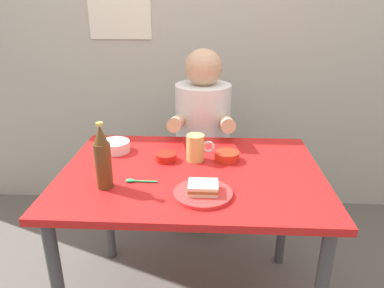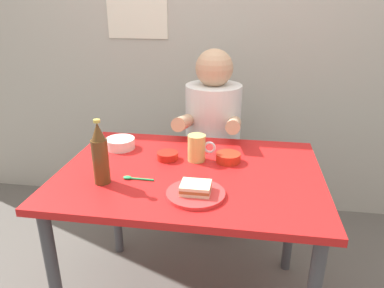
{
  "view_description": "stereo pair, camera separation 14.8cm",
  "coord_description": "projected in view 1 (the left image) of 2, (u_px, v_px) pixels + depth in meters",
  "views": [
    {
      "loc": [
        0.08,
        -1.38,
        1.41
      ],
      "look_at": [
        0.0,
        0.05,
        0.84
      ],
      "focal_mm": 33.79,
      "sensor_mm": 36.0,
      "label": 1
    },
    {
      "loc": [
        0.22,
        -1.37,
        1.41
      ],
      "look_at": [
        0.0,
        0.05,
        0.84
      ],
      "focal_mm": 33.79,
      "sensor_mm": 36.0,
      "label": 2
    }
  ],
  "objects": [
    {
      "name": "wall_back",
      "position": [
        200.0,
        19.0,
        2.3
      ],
      "size": [
        4.4,
        0.09,
        2.6
      ],
      "color": "#ADA89E",
      "rests_on": "ground"
    },
    {
      "name": "dining_table",
      "position": [
        191.0,
        189.0,
        1.57
      ],
      "size": [
        1.1,
        0.8,
        0.74
      ],
      "color": "red",
      "rests_on": "ground"
    },
    {
      "name": "stool",
      "position": [
        202.0,
        182.0,
        2.26
      ],
      "size": [
        0.34,
        0.34,
        0.45
      ],
      "color": "#4C4C51",
      "rests_on": "ground"
    },
    {
      "name": "person_seated",
      "position": [
        203.0,
        120.0,
        2.1
      ],
      "size": [
        0.33,
        0.56,
        0.72
      ],
      "color": "white",
      "rests_on": "stool"
    },
    {
      "name": "plate_orange",
      "position": [
        203.0,
        193.0,
        1.34
      ],
      "size": [
        0.22,
        0.22,
        0.01
      ],
      "primitive_type": "cylinder",
      "color": "red",
      "rests_on": "dining_table"
    },
    {
      "name": "sandwich",
      "position": [
        203.0,
        187.0,
        1.33
      ],
      "size": [
        0.11,
        0.09,
        0.04
      ],
      "color": "beige",
      "rests_on": "plate_orange"
    },
    {
      "name": "beer_mug",
      "position": [
        196.0,
        148.0,
        1.61
      ],
      "size": [
        0.13,
        0.08,
        0.12
      ],
      "color": "#D1BC66",
      "rests_on": "dining_table"
    },
    {
      "name": "beer_bottle",
      "position": [
        103.0,
        159.0,
        1.36
      ],
      "size": [
        0.06,
        0.06,
        0.26
      ],
      "color": "#593819",
      "rests_on": "dining_table"
    },
    {
      "name": "sauce_bowl_chili",
      "position": [
        227.0,
        156.0,
        1.62
      ],
      "size": [
        0.11,
        0.11,
        0.04
      ],
      "color": "red",
      "rests_on": "dining_table"
    },
    {
      "name": "sambal_bowl_red",
      "position": [
        166.0,
        157.0,
        1.62
      ],
      "size": [
        0.1,
        0.1,
        0.03
      ],
      "color": "#B21E14",
      "rests_on": "dining_table"
    },
    {
      "name": "rice_bowl_white",
      "position": [
        115.0,
        146.0,
        1.72
      ],
      "size": [
        0.14,
        0.14,
        0.05
      ],
      "color": "silver",
      "rests_on": "dining_table"
    },
    {
      "name": "spoon",
      "position": [
        136.0,
        181.0,
        1.43
      ],
      "size": [
        0.13,
        0.02,
        0.01
      ],
      "color": "#26A559",
      "rests_on": "dining_table"
    }
  ]
}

